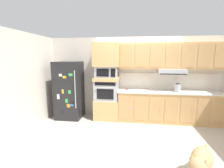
% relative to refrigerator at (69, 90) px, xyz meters
% --- Properties ---
extents(ground_plane, '(9.60, 9.60, 0.00)m').
position_rel_refrigerator_xyz_m(ground_plane, '(2.08, -0.68, -0.88)').
color(ground_plane, '#B2A899').
extents(back_kitchen_wall, '(6.20, 0.12, 2.50)m').
position_rel_refrigerator_xyz_m(back_kitchen_wall, '(2.08, 0.43, 0.37)').
color(back_kitchen_wall, beige).
rests_on(back_kitchen_wall, ground).
extents(side_panel_left, '(0.12, 7.10, 2.50)m').
position_rel_refrigerator_xyz_m(side_panel_left, '(-0.72, -0.68, 0.37)').
color(side_panel_left, beige).
rests_on(side_panel_left, ground).
extents(refrigerator, '(0.76, 0.73, 1.76)m').
position_rel_refrigerator_xyz_m(refrigerator, '(0.00, 0.00, 0.00)').
color(refrigerator, black).
rests_on(refrigerator, ground).
extents(oven_base_cabinet, '(0.74, 0.62, 0.60)m').
position_rel_refrigerator_xyz_m(oven_base_cabinet, '(1.17, 0.07, -0.58)').
color(oven_base_cabinet, tan).
rests_on(oven_base_cabinet, ground).
extents(built_in_oven, '(0.70, 0.62, 0.60)m').
position_rel_refrigerator_xyz_m(built_in_oven, '(1.17, 0.07, 0.02)').
color(built_in_oven, '#A8AAAF').
rests_on(built_in_oven, oven_base_cabinet).
extents(appliance_mid_shelf, '(0.74, 0.62, 0.10)m').
position_rel_refrigerator_xyz_m(appliance_mid_shelf, '(1.17, 0.07, 0.37)').
color(appliance_mid_shelf, tan).
rests_on(appliance_mid_shelf, built_in_oven).
extents(microwave, '(0.64, 0.54, 0.32)m').
position_rel_refrigerator_xyz_m(microwave, '(1.17, 0.07, 0.58)').
color(microwave, '#A8AAAF').
rests_on(microwave, appliance_mid_shelf).
extents(appliance_upper_cabinet, '(0.74, 0.62, 0.68)m').
position_rel_refrigerator_xyz_m(appliance_upper_cabinet, '(1.17, 0.07, 1.08)').
color(appliance_upper_cabinet, tan).
rests_on(appliance_upper_cabinet, microwave).
extents(lower_cabinet_run, '(2.97, 0.63, 0.88)m').
position_rel_refrigerator_xyz_m(lower_cabinet_run, '(3.03, 0.07, -0.44)').
color(lower_cabinet_run, tan).
rests_on(lower_cabinet_run, ground).
extents(countertop_slab, '(3.01, 0.64, 0.04)m').
position_rel_refrigerator_xyz_m(countertop_slab, '(3.03, 0.07, 0.02)').
color(countertop_slab, beige).
rests_on(countertop_slab, lower_cabinet_run).
extents(backsplash_panel, '(3.01, 0.02, 0.50)m').
position_rel_refrigerator_xyz_m(backsplash_panel, '(3.03, 0.36, 0.29)').
color(backsplash_panel, silver).
rests_on(backsplash_panel, countertop_slab).
extents(upper_cabinet_with_hood, '(2.97, 0.48, 0.88)m').
position_rel_refrigerator_xyz_m(upper_cabinet_with_hood, '(3.03, 0.19, 1.02)').
color(upper_cabinet_with_hood, tan).
rests_on(upper_cabinet_with_hood, backsplash_panel).
extents(screwdriver, '(0.17, 0.17, 0.03)m').
position_rel_refrigerator_xyz_m(screwdriver, '(1.79, 0.08, 0.05)').
color(screwdriver, red).
rests_on(screwdriver, countertop_slab).
extents(electric_kettle, '(0.17, 0.17, 0.24)m').
position_rel_refrigerator_xyz_m(electric_kettle, '(3.22, 0.02, 0.15)').
color(electric_kettle, '#A8AAAF').
rests_on(electric_kettle, countertop_slab).
extents(dog, '(0.59, 0.88, 0.62)m').
position_rel_refrigerator_xyz_m(dog, '(2.96, -2.34, -0.48)').
color(dog, tan).
rests_on(dog, ground).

